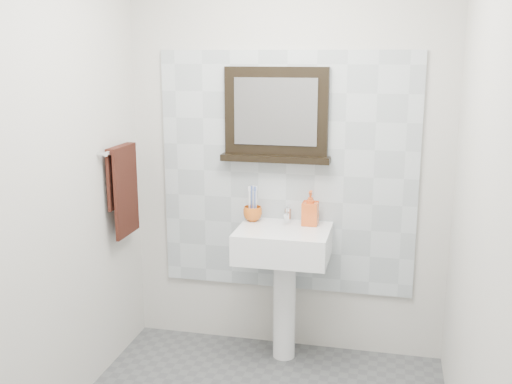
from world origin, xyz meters
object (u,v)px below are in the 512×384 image
at_px(hand_towel, 123,184).
at_px(toothbrush_cup, 253,214).
at_px(soap_dispenser, 310,208).
at_px(pedestal_sink, 284,257).
at_px(framed_mirror, 276,117).

bearing_deg(hand_towel, toothbrush_cup, 17.62).
relative_size(toothbrush_cup, soap_dispenser, 0.55).
distance_m(pedestal_sink, hand_towel, 1.07).
xyz_separation_m(toothbrush_cup, framed_mirror, (0.13, 0.07, 0.60)).
distance_m(framed_mirror, hand_towel, 1.01).
relative_size(pedestal_sink, toothbrush_cup, 8.21).
distance_m(toothbrush_cup, hand_towel, 0.81).
xyz_separation_m(framed_mirror, hand_towel, (-0.88, -0.31, -0.39)).
relative_size(framed_mirror, hand_towel, 1.23).
bearing_deg(toothbrush_cup, framed_mirror, 28.48).
relative_size(toothbrush_cup, hand_towel, 0.21).
bearing_deg(framed_mirror, hand_towel, -160.66).
relative_size(toothbrush_cup, framed_mirror, 0.17).
height_order(soap_dispenser, hand_towel, hand_towel).
bearing_deg(soap_dispenser, pedestal_sink, -142.39).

